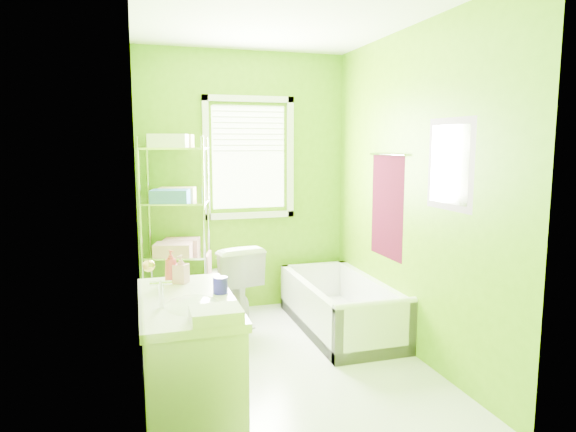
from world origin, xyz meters
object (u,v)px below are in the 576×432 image
object	(u,v)px
bathtub	(341,314)
vanity	(189,359)
toilet	(229,282)
wire_shelf_unit	(177,209)

from	to	relation	value
bathtub	vanity	bearing A→B (deg)	-140.19
bathtub	toilet	size ratio (longest dim) A/B	1.95
toilet	wire_shelf_unit	world-z (taller)	wire_shelf_unit
toilet	wire_shelf_unit	distance (m)	0.85
toilet	wire_shelf_unit	bearing A→B (deg)	-25.00
toilet	vanity	distance (m)	1.85
bathtub	vanity	world-z (taller)	vanity
bathtub	vanity	distance (m)	1.96
wire_shelf_unit	bathtub	bearing A→B (deg)	-24.15
toilet	vanity	xyz separation A→B (m)	(-0.56, -1.76, 0.04)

